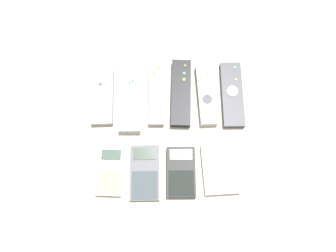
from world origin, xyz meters
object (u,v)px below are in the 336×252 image
Objects in this scene: remote_4 at (207,95)px; calculator_2 at (181,172)px; remote_0 at (103,97)px; remote_3 at (181,93)px; remote_2 at (157,93)px; remote_5 at (232,94)px; calculator_0 at (111,171)px; remote_1 at (131,97)px; calculator_3 at (220,169)px; calculator_1 at (145,173)px.

remote_4 is 1.36× the size of calculator_2.
remote_3 is (0.22, 0.01, 0.00)m from remote_0.
remote_0 is at bearing -176.04° from remote_2.
remote_5 is 0.39m from calculator_0.
calculator_2 is (0.06, -0.22, 0.00)m from remote_2.
remote_1 is 1.15× the size of remote_4.
remote_0 reaches higher than calculator_3.
calculator_2 is (0.13, -0.21, -0.00)m from remote_1.
remote_2 is 0.14m from remote_4.
remote_3 is at bearing 177.87° from remote_5.
remote_3 reaches higher than calculator_3.
remote_1 is 0.25m from calculator_2.
remote_0 is 1.11× the size of calculator_1.
remote_0 is at bearing 118.99° from calculator_1.
calculator_0 is (0.03, -0.20, -0.00)m from remote_0.
remote_5 is at bearing 35.31° from calculator_0.
calculator_0 is (-0.25, -0.21, -0.00)m from remote_4.
remote_5 reaches higher than calculator_0.
calculator_3 is at bearing -34.09° from remote_0.
remote_2 is 1.04× the size of remote_4.
calculator_2 reaches higher than calculator_0.
remote_1 reaches higher than calculator_1.
calculator_3 is (0.17, -0.21, -0.00)m from remote_2.
remote_1 is 0.21m from calculator_1.
calculator_3 is at bearing -85.32° from remote_4.
calculator_1 is at bearing -112.08° from remote_3.
calculator_0 reaches higher than calculator_1.
remote_5 reaches higher than calculator_1.
remote_2 is at bearing 2.52° from remote_0.
remote_0 is 0.36m from remote_5.
calculator_0 is at bearing 179.31° from calculator_2.
calculator_2 is 0.10m from calculator_3.
calculator_0 is at bearing 177.28° from calculator_1.
remote_3 is at bearing 89.22° from calculator_2.
calculator_1 is 0.09m from calculator_2.
calculator_1 is (-0.03, -0.22, -0.00)m from remote_2.
calculator_3 is at bearing -39.85° from remote_1.
remote_0 is at bearing 177.82° from remote_4.
remote_0 is 0.87× the size of remote_2.
calculator_2 is at bearing -73.73° from remote_2.
calculator_0 is at bearing -143.76° from remote_4.
calculator_0 is at bearing -147.44° from remote_5.
remote_2 is 0.98× the size of remote_5.
remote_3 is at bearing 111.66° from calculator_3.
calculator_0 is at bearing -128.89° from remote_3.
remote_5 is 1.46× the size of calculator_2.
remote_3 is 1.44× the size of calculator_3.
calculator_1 is at bearing -138.33° from remote_5.
remote_0 is 0.91× the size of remote_4.
calculator_2 is at bearing 1.63° from calculator_0.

